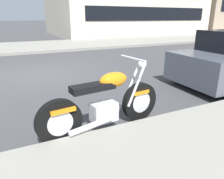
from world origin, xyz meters
TOP-DOWN VIEW (x-y plane):
  - ground_plane at (0.00, 0.00)m, footprint 260.00×260.00m
  - sidewalk_far_curb at (12.00, 6.76)m, footprint 120.00×5.00m
  - parking_stall_stripe at (0.00, -3.66)m, footprint 0.12×2.20m
  - parked_motorcycle at (0.46, -4.17)m, footprint 2.13×0.63m

SIDE VIEW (x-z plane):
  - ground_plane at x=0.00m, z-range 0.00..0.00m
  - parking_stall_stripe at x=0.00m, z-range 0.00..0.01m
  - sidewalk_far_curb at x=12.00m, z-range 0.00..0.14m
  - parked_motorcycle at x=0.46m, z-range -0.13..1.01m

